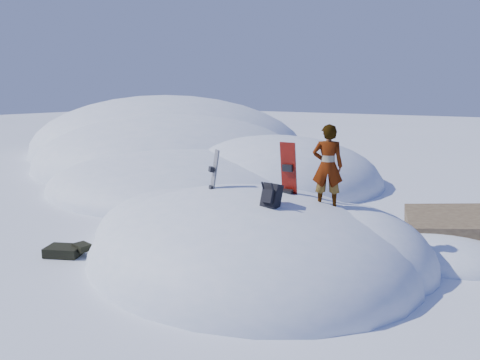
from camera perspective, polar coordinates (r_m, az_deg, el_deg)
The scene contains 9 objects.
ground at distance 9.82m, azimuth 0.93°, elevation -9.79°, with size 120.00×120.00×0.00m, color white.
snow_mound at distance 10.10m, azimuth 0.82°, elevation -9.20°, with size 8.00×6.00×3.00m.
snow_ridge at distance 23.61m, azimuth -7.77°, elevation 2.37°, with size 21.50×18.50×6.40m.
rock_outcrop at distance 11.38m, azimuth 25.84°, elevation -7.89°, with size 4.68×4.41×1.68m.
snowboard_red at distance 9.36m, azimuth 5.98°, elevation -0.39°, with size 0.33×0.29×1.70m.
snowboard_dark at distance 9.75m, azimuth -3.34°, elevation -0.11°, with size 0.34×0.33×1.33m.
backpack at distance 8.44m, azimuth 3.80°, elevation -1.90°, with size 0.33×0.40×0.52m.
gear_pile at distance 10.69m, azimuth -20.36°, elevation -8.04°, with size 0.98×0.77×0.25m.
person at distance 9.03m, azimuth 10.62°, elevation 1.68°, with size 0.58×0.38×1.59m, color slate.
Camera 1 is at (4.89, -7.77, 3.47)m, focal length 35.00 mm.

